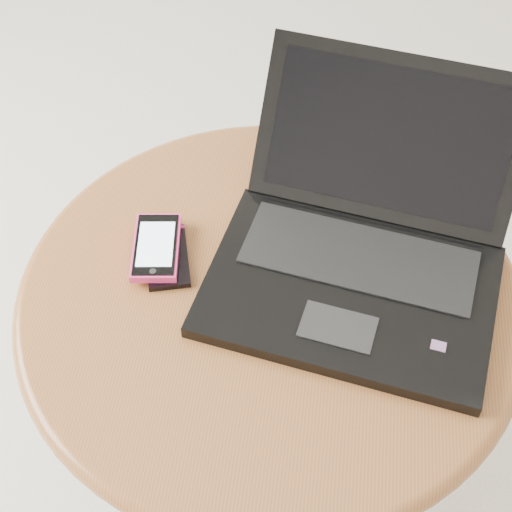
# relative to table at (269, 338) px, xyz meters

# --- Properties ---
(table) EXTENTS (0.67, 0.67, 0.53)m
(table) POSITION_rel_table_xyz_m (0.00, 0.00, 0.00)
(table) COLOR #4F230F
(table) RESTS_ON ground
(laptop) EXTENTS (0.42, 0.44, 0.21)m
(laptop) POSITION_rel_table_xyz_m (0.11, 0.06, 0.15)
(laptop) COLOR black
(laptop) RESTS_ON table
(phone_black) EXTENTS (0.08, 0.12, 0.01)m
(phone_black) POSITION_rel_table_xyz_m (-0.14, 0.03, 0.12)
(phone_black) COLOR black
(phone_black) RESTS_ON table
(phone_pink) EXTENTS (0.07, 0.12, 0.01)m
(phone_pink) POSITION_rel_table_xyz_m (-0.16, 0.04, 0.13)
(phone_pink) COLOR #DC2F70
(phone_pink) RESTS_ON phone_black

